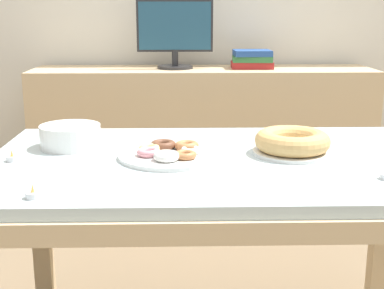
# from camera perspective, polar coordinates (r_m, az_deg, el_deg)

# --- Properties ---
(dining_table) EXTENTS (1.55, 0.93, 0.75)m
(dining_table) POSITION_cam_1_polar(r_m,az_deg,el_deg) (1.77, 3.12, -4.25)
(dining_table) COLOR silver
(dining_table) RESTS_ON ground
(sideboard) EXTENTS (1.92, 0.44, 0.90)m
(sideboard) POSITION_cam_1_polar(r_m,az_deg,el_deg) (3.13, 1.15, -0.06)
(sideboard) COLOR #D1B284
(sideboard) RESTS_ON ground
(computer_monitor) EXTENTS (0.42, 0.20, 0.38)m
(computer_monitor) POSITION_cam_1_polar(r_m,az_deg,el_deg) (3.04, -1.84, 11.66)
(computer_monitor) COLOR #262628
(computer_monitor) RESTS_ON sideboard
(book_stack) EXTENTS (0.24, 0.18, 0.10)m
(book_stack) POSITION_cam_1_polar(r_m,az_deg,el_deg) (3.08, 6.42, 9.03)
(book_stack) COLOR maroon
(book_stack) RESTS_ON sideboard
(cake_chocolate_round) EXTENTS (0.26, 0.26, 0.08)m
(cake_chocolate_round) POSITION_cam_1_polar(r_m,az_deg,el_deg) (1.81, 10.64, 0.20)
(cake_chocolate_round) COLOR white
(cake_chocolate_round) RESTS_ON dining_table
(pastry_platter) EXTENTS (0.33, 0.33, 0.04)m
(pastry_platter) POSITION_cam_1_polar(r_m,az_deg,el_deg) (1.74, -2.42, -0.97)
(pastry_platter) COLOR white
(pastry_platter) RESTS_ON dining_table
(plate_stack) EXTENTS (0.21, 0.21, 0.08)m
(plate_stack) POSITION_cam_1_polar(r_m,az_deg,el_deg) (1.91, -12.85, 0.87)
(plate_stack) COLOR white
(plate_stack) RESTS_ON dining_table
(tealight_centre) EXTENTS (0.04, 0.04, 0.04)m
(tealight_centre) POSITION_cam_1_polar(r_m,az_deg,el_deg) (1.43, -16.60, -5.11)
(tealight_centre) COLOR silver
(tealight_centre) RESTS_ON dining_table
(tealight_right_edge) EXTENTS (0.04, 0.04, 0.04)m
(tealight_right_edge) POSITION_cam_1_polar(r_m,az_deg,el_deg) (1.79, -18.63, -1.38)
(tealight_right_edge) COLOR silver
(tealight_right_edge) RESTS_ON dining_table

